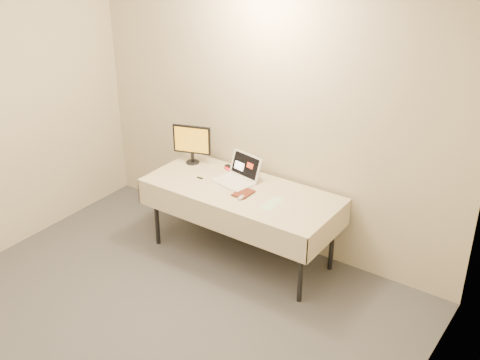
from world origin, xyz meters
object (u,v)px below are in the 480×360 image
Objects in this scene: monitor at (192,141)px; table at (241,195)px; laptop at (239,175)px; book at (237,182)px.

table is at bearing -33.56° from monitor.
monitor is (-0.74, 0.20, 0.30)m from table.
monitor reaches higher than laptop.
table is 0.17m from book.
book reaches higher than table.
monitor is at bearing 165.15° from table.
book is at bearing -48.25° from laptop.
monitor is at bearing 161.85° from book.
monitor reaches higher than table.
book is (0.73, -0.27, -0.14)m from monitor.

